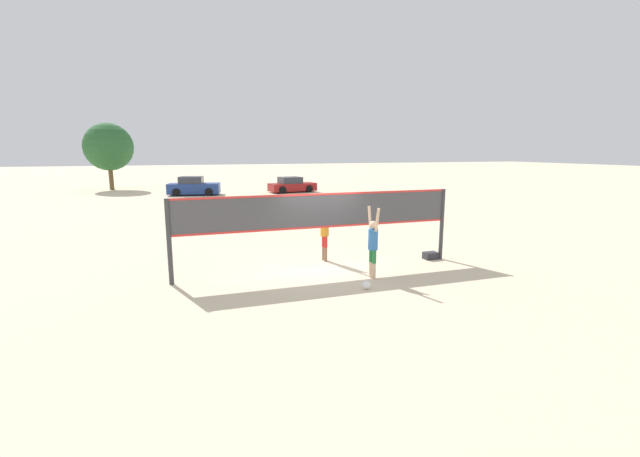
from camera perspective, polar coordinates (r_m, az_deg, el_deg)
name	(u,v)px	position (r m, az deg, el deg)	size (l,w,h in m)	color
ground_plane	(320,270)	(13.35, 0.00, -5.58)	(200.00, 200.00, 0.00)	beige
volleyball_net	(320,217)	(12.99, 0.00, 1.56)	(8.86, 0.13, 2.40)	#38383D
player_spiker	(373,241)	(12.37, 7.08, -1.69)	(0.28, 0.70, 2.09)	beige
player_blocker	(325,229)	(14.25, 0.62, -0.04)	(0.28, 0.70, 2.08)	#8C664C
volleyball	(366,285)	(11.63, 6.19, -7.47)	(0.24, 0.24, 0.24)	white
gear_bag	(430,256)	(15.15, 14.51, -3.51)	(0.46, 0.33, 0.24)	#2D2D33
parked_car_near	(292,185)	(37.92, -3.78, 5.75)	(4.24, 2.24, 1.35)	maroon
parked_car_mid	(194,187)	(36.96, -16.51, 5.35)	(4.38, 2.54, 1.53)	navy
tree_left_cluster	(108,147)	(44.66, -26.37, 9.71)	(4.35, 4.35, 6.14)	brown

